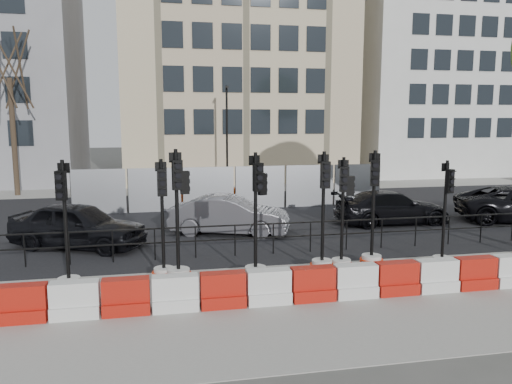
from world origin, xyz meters
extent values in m
plane|color=#51514C|center=(0.00, 0.00, 0.00)|extent=(120.00, 120.00, 0.00)
cube|color=gray|center=(0.00, -3.00, 0.01)|extent=(40.00, 6.00, 0.02)
cube|color=black|center=(0.00, 7.00, 0.01)|extent=(40.00, 14.00, 0.03)
cube|color=gray|center=(0.00, 16.00, 0.01)|extent=(40.00, 4.00, 0.02)
cube|color=beige|center=(2.00, 22.00, 9.00)|extent=(15.00, 10.00, 18.00)
cube|color=silver|center=(17.00, 22.00, 8.00)|extent=(12.00, 9.00, 16.00)
cylinder|color=black|center=(-7.20, 1.20, 0.50)|extent=(0.04, 0.04, 1.00)
cylinder|color=black|center=(-6.00, 1.20, 0.50)|extent=(0.04, 0.04, 1.00)
cylinder|color=black|center=(-4.80, 1.20, 0.50)|extent=(0.04, 0.04, 1.00)
cylinder|color=black|center=(-3.60, 1.20, 0.50)|extent=(0.04, 0.04, 1.00)
cylinder|color=black|center=(-2.40, 1.20, 0.50)|extent=(0.04, 0.04, 1.00)
cylinder|color=black|center=(-1.20, 1.20, 0.50)|extent=(0.04, 0.04, 1.00)
cylinder|color=black|center=(0.00, 1.20, 0.50)|extent=(0.04, 0.04, 1.00)
cylinder|color=black|center=(1.20, 1.20, 0.50)|extent=(0.04, 0.04, 1.00)
cylinder|color=black|center=(2.40, 1.20, 0.50)|extent=(0.04, 0.04, 1.00)
cylinder|color=black|center=(3.60, 1.20, 0.50)|extent=(0.04, 0.04, 1.00)
cylinder|color=black|center=(4.80, 1.20, 0.50)|extent=(0.04, 0.04, 1.00)
cylinder|color=black|center=(6.00, 1.20, 0.50)|extent=(0.04, 0.04, 1.00)
cylinder|color=black|center=(7.20, 1.20, 0.50)|extent=(0.04, 0.04, 1.00)
cylinder|color=black|center=(8.40, 1.20, 0.50)|extent=(0.04, 0.04, 1.00)
cube|color=black|center=(0.00, 1.20, 0.98)|extent=(18.00, 0.04, 0.04)
cube|color=black|center=(0.00, 1.20, 0.55)|extent=(18.00, 0.04, 0.04)
cube|color=#979AA0|center=(-6.00, 9.00, 1.00)|extent=(2.30, 0.05, 2.00)
cylinder|color=black|center=(-7.15, 9.00, 1.00)|extent=(0.05, 0.05, 2.00)
cube|color=#979AA0|center=(-3.60, 9.00, 1.00)|extent=(2.30, 0.05, 2.00)
cylinder|color=black|center=(-4.75, 9.00, 1.00)|extent=(0.05, 0.05, 2.00)
cube|color=#979AA0|center=(-1.20, 9.00, 1.00)|extent=(2.30, 0.05, 2.00)
cylinder|color=black|center=(-2.35, 9.00, 1.00)|extent=(0.05, 0.05, 2.00)
cube|color=#979AA0|center=(1.20, 9.00, 1.00)|extent=(2.30, 0.05, 2.00)
cylinder|color=black|center=(0.05, 9.00, 1.00)|extent=(0.05, 0.05, 2.00)
cube|color=#979AA0|center=(3.60, 9.00, 1.00)|extent=(2.30, 0.05, 2.00)
cylinder|color=black|center=(2.45, 9.00, 1.00)|extent=(0.05, 0.05, 2.00)
cube|color=#979AA0|center=(6.00, 9.00, 1.00)|extent=(2.30, 0.05, 2.00)
cylinder|color=black|center=(4.85, 9.00, 1.00)|extent=(0.05, 0.05, 2.00)
cube|color=#EA470F|center=(-4.00, 10.50, 0.40)|extent=(1.00, 0.40, 0.80)
cube|color=#EA470F|center=(-2.00, 10.50, 0.40)|extent=(1.00, 0.40, 0.80)
cube|color=#EA470F|center=(0.00, 10.50, 0.40)|extent=(1.00, 0.40, 0.80)
cube|color=#EA470F|center=(2.00, 10.50, 0.40)|extent=(1.00, 0.40, 0.80)
cube|color=#EA470F|center=(4.00, 10.50, 0.40)|extent=(1.00, 0.40, 0.80)
cube|color=#EA470F|center=(6.00, 10.50, 0.40)|extent=(1.00, 0.40, 0.80)
cylinder|color=black|center=(0.50, 15.00, 3.00)|extent=(0.12, 0.12, 6.00)
cube|color=black|center=(0.50, 14.75, 5.90)|extent=(0.12, 0.50, 0.12)
cylinder|color=#473828|center=(-11.00, 15.50, 3.15)|extent=(0.28, 0.28, 6.30)
cube|color=red|center=(-6.30, -2.80, 0.15)|extent=(1.00, 0.50, 0.30)
cube|color=red|center=(-6.30, -2.80, 0.55)|extent=(1.00, 0.35, 0.50)
cube|color=silver|center=(-5.25, -2.80, 0.15)|extent=(1.00, 0.50, 0.30)
cube|color=silver|center=(-5.25, -2.80, 0.55)|extent=(1.00, 0.35, 0.50)
cube|color=red|center=(-4.20, -2.80, 0.15)|extent=(1.00, 0.50, 0.30)
cube|color=red|center=(-4.20, -2.80, 0.55)|extent=(1.00, 0.35, 0.50)
cube|color=silver|center=(-3.15, -2.80, 0.15)|extent=(1.00, 0.50, 0.30)
cube|color=silver|center=(-3.15, -2.80, 0.55)|extent=(1.00, 0.35, 0.50)
cube|color=red|center=(-2.10, -2.80, 0.15)|extent=(1.00, 0.50, 0.30)
cube|color=red|center=(-2.10, -2.80, 0.55)|extent=(1.00, 0.35, 0.50)
cube|color=silver|center=(-1.05, -2.80, 0.15)|extent=(1.00, 0.50, 0.30)
cube|color=silver|center=(-1.05, -2.80, 0.55)|extent=(1.00, 0.35, 0.50)
cube|color=red|center=(0.00, -2.80, 0.15)|extent=(1.00, 0.50, 0.30)
cube|color=red|center=(0.00, -2.80, 0.55)|extent=(1.00, 0.35, 0.50)
cube|color=silver|center=(1.05, -2.80, 0.15)|extent=(1.00, 0.50, 0.30)
cube|color=silver|center=(1.05, -2.80, 0.55)|extent=(1.00, 0.35, 0.50)
cube|color=red|center=(2.10, -2.80, 0.15)|extent=(1.00, 0.50, 0.30)
cube|color=red|center=(2.10, -2.80, 0.55)|extent=(1.00, 0.35, 0.50)
cube|color=silver|center=(3.15, -2.80, 0.15)|extent=(1.00, 0.50, 0.30)
cube|color=silver|center=(3.15, -2.80, 0.55)|extent=(1.00, 0.35, 0.50)
cube|color=red|center=(4.20, -2.80, 0.15)|extent=(1.00, 0.50, 0.30)
cube|color=red|center=(4.20, -2.80, 0.55)|extent=(1.00, 0.35, 0.50)
cube|color=silver|center=(5.25, -2.80, 0.15)|extent=(1.00, 0.50, 0.30)
cube|color=silver|center=(5.25, -2.80, 0.55)|extent=(1.00, 0.35, 0.50)
cylinder|color=silver|center=(-5.63, -1.21, 0.20)|extent=(0.53, 0.53, 0.39)
torus|color=red|center=(-5.63, -1.21, 0.12)|extent=(0.64, 0.64, 0.05)
torus|color=red|center=(-5.63, -1.21, 0.20)|extent=(0.64, 0.64, 0.05)
torus|color=red|center=(-5.63, -1.21, 0.28)|extent=(0.64, 0.64, 0.05)
cylinder|color=black|center=(-5.63, -1.21, 1.77)|extent=(0.09, 0.09, 2.95)
cube|color=black|center=(-5.67, -1.32, 2.66)|extent=(0.26, 0.20, 0.69)
cylinder|color=black|center=(-5.69, -1.40, 2.44)|extent=(0.16, 0.09, 0.15)
cylinder|color=black|center=(-5.69, -1.40, 2.66)|extent=(0.16, 0.09, 0.15)
cylinder|color=black|center=(-5.69, -1.40, 2.87)|extent=(0.16, 0.09, 0.15)
cube|color=black|center=(-5.62, -1.15, 3.05)|extent=(0.29, 0.11, 0.24)
cylinder|color=silver|center=(-3.01, -1.08, 0.21)|extent=(0.57, 0.57, 0.42)
torus|color=red|center=(-3.01, -1.08, 0.13)|extent=(0.68, 0.68, 0.05)
torus|color=red|center=(-3.01, -1.08, 0.21)|extent=(0.68, 0.68, 0.05)
torus|color=red|center=(-3.01, -1.08, 0.29)|extent=(0.68, 0.68, 0.05)
cylinder|color=black|center=(-3.01, -1.08, 1.89)|extent=(0.09, 0.09, 3.14)
cube|color=black|center=(-2.99, -1.20, 2.83)|extent=(0.27, 0.19, 0.73)
cylinder|color=black|center=(-2.97, -1.28, 2.60)|extent=(0.16, 0.08, 0.16)
cylinder|color=black|center=(-2.97, -1.28, 2.83)|extent=(0.16, 0.08, 0.16)
cylinder|color=black|center=(-2.97, -1.28, 3.06)|extent=(0.16, 0.08, 0.16)
cube|color=black|center=(-3.02, -1.01, 3.25)|extent=(0.31, 0.09, 0.25)
cube|color=black|center=(-2.80, -1.04, 2.62)|extent=(0.23, 0.17, 0.58)
cylinder|color=silver|center=(-3.37, -0.81, 0.19)|extent=(0.52, 0.52, 0.39)
torus|color=red|center=(-3.37, -0.81, 0.12)|extent=(0.63, 0.63, 0.05)
torus|color=red|center=(-3.37, -0.81, 0.19)|extent=(0.63, 0.63, 0.05)
torus|color=red|center=(-3.37, -0.81, 0.27)|extent=(0.63, 0.63, 0.05)
cylinder|color=black|center=(-3.37, -0.81, 1.74)|extent=(0.09, 0.09, 2.90)
cube|color=black|center=(-3.36, -0.92, 2.61)|extent=(0.25, 0.16, 0.68)
cylinder|color=black|center=(-3.35, -1.00, 2.40)|extent=(0.15, 0.06, 0.15)
cylinder|color=black|center=(-3.35, -1.00, 2.61)|extent=(0.15, 0.06, 0.15)
cylinder|color=black|center=(-3.35, -1.00, 2.83)|extent=(0.15, 0.06, 0.15)
cube|color=black|center=(-3.38, -0.75, 3.00)|extent=(0.29, 0.06, 0.23)
cylinder|color=silver|center=(-1.04, -1.24, 0.20)|extent=(0.55, 0.55, 0.41)
torus|color=red|center=(-1.04, -1.24, 0.12)|extent=(0.66, 0.66, 0.05)
torus|color=red|center=(-1.04, -1.24, 0.20)|extent=(0.66, 0.66, 0.05)
torus|color=red|center=(-1.04, -1.24, 0.29)|extent=(0.66, 0.66, 0.05)
cylinder|color=black|center=(-1.04, -1.24, 1.83)|extent=(0.09, 0.09, 3.05)
cube|color=black|center=(-1.00, -1.36, 2.75)|extent=(0.28, 0.22, 0.71)
cylinder|color=black|center=(-0.98, -1.43, 2.52)|extent=(0.16, 0.10, 0.15)
cylinder|color=black|center=(-0.98, -1.43, 2.75)|extent=(0.16, 0.10, 0.15)
cylinder|color=black|center=(-0.98, -1.43, 2.97)|extent=(0.16, 0.10, 0.15)
cube|color=black|center=(-1.06, -1.18, 3.16)|extent=(0.30, 0.13, 0.24)
cube|color=black|center=(-0.85, -1.17, 2.54)|extent=(0.24, 0.19, 0.56)
cylinder|color=silver|center=(0.84, -0.98, 0.20)|extent=(0.55, 0.55, 0.40)
torus|color=red|center=(0.84, -0.98, 0.12)|extent=(0.66, 0.66, 0.05)
torus|color=red|center=(0.84, -0.98, 0.20)|extent=(0.66, 0.66, 0.05)
torus|color=red|center=(0.84, -0.98, 0.28)|extent=(0.66, 0.66, 0.05)
cylinder|color=black|center=(0.84, -0.98, 1.82)|extent=(0.09, 0.09, 3.04)
cube|color=black|center=(0.84, -1.11, 2.73)|extent=(0.25, 0.15, 0.71)
cylinder|color=black|center=(0.85, -1.19, 2.51)|extent=(0.15, 0.05, 0.15)
cylinder|color=black|center=(0.85, -1.19, 2.73)|extent=(0.15, 0.05, 0.15)
cylinder|color=black|center=(0.85, -1.19, 2.96)|extent=(0.15, 0.05, 0.15)
cube|color=black|center=(0.84, -0.92, 3.14)|extent=(0.30, 0.03, 0.24)
cylinder|color=silver|center=(1.41, -0.95, 0.19)|extent=(0.52, 0.52, 0.39)
torus|color=red|center=(1.41, -0.95, 0.12)|extent=(0.63, 0.63, 0.05)
torus|color=red|center=(1.41, -0.95, 0.19)|extent=(0.63, 0.63, 0.05)
torus|color=red|center=(1.41, -0.95, 0.27)|extent=(0.63, 0.63, 0.05)
cylinder|color=black|center=(1.41, -0.95, 1.73)|extent=(0.09, 0.09, 2.89)
cube|color=black|center=(1.39, -1.07, 2.60)|extent=(0.25, 0.17, 0.67)
cylinder|color=black|center=(1.37, -1.14, 2.39)|extent=(0.15, 0.07, 0.14)
cylinder|color=black|center=(1.37, -1.14, 2.60)|extent=(0.15, 0.07, 0.14)
cylinder|color=black|center=(1.37, -1.14, 2.81)|extent=(0.15, 0.07, 0.14)
cube|color=black|center=(1.42, -0.89, 2.99)|extent=(0.29, 0.08, 0.23)
cube|color=black|center=(1.60, -0.98, 2.41)|extent=(0.21, 0.16, 0.53)
cylinder|color=silver|center=(2.36, -0.79, 0.20)|extent=(0.55, 0.55, 0.40)
torus|color=red|center=(2.36, -0.79, 0.12)|extent=(0.66, 0.66, 0.05)
torus|color=red|center=(2.36, -0.79, 0.20)|extent=(0.66, 0.66, 0.05)
torus|color=red|center=(2.36, -0.79, 0.28)|extent=(0.66, 0.66, 0.05)
cylinder|color=black|center=(2.36, -0.79, 1.82)|extent=(0.09, 0.09, 3.03)
cube|color=black|center=(2.33, -0.90, 2.73)|extent=(0.27, 0.21, 0.71)
cylinder|color=black|center=(2.30, -0.98, 2.51)|extent=(0.16, 0.09, 0.15)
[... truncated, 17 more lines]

